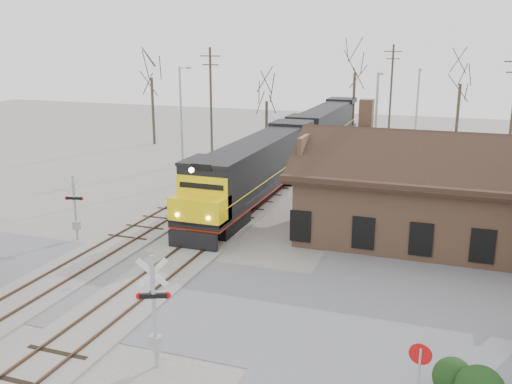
% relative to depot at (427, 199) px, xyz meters
% --- Properties ---
extents(ground, '(140.00, 140.00, 0.00)m').
position_rel_depot_xyz_m(ground, '(-11.99, -12.00, -2.41)').
color(ground, '#9E998F').
rests_on(ground, ground).
extents(road, '(60.00, 9.00, 0.03)m').
position_rel_depot_xyz_m(road, '(-11.99, -12.00, -2.39)').
color(road, slate).
rests_on(road, ground).
extents(track_main, '(3.40, 90.00, 0.24)m').
position_rel_depot_xyz_m(track_main, '(-11.99, 3.00, -2.34)').
color(track_main, '#9E998F').
rests_on(track_main, ground).
extents(track_siding, '(3.40, 90.00, 0.24)m').
position_rel_depot_xyz_m(track_siding, '(-16.49, 3.00, -2.34)').
color(track_siding, '#9E998F').
rests_on(track_siding, ground).
extents(depot, '(15.20, 9.31, 7.90)m').
position_rel_depot_xyz_m(depot, '(0.00, 0.00, 0.00)').
color(depot, '#93694C').
rests_on(depot, ground).
extents(locomotive_lead, '(3.15, 21.06, 4.68)m').
position_rel_depot_xyz_m(locomotive_lead, '(-11.99, 3.42, 0.05)').
color(locomotive_lead, black).
rests_on(locomotive_lead, ground).
extents(locomotive_trailing, '(3.15, 21.06, 4.43)m').
position_rel_depot_xyz_m(locomotive_trailing, '(-11.99, 24.76, 0.05)').
color(locomotive_trailing, black).
rests_on(locomotive_trailing, ground).
extents(crossbuck_near, '(1.15, 0.55, 4.25)m').
position_rel_depot_xyz_m(crossbuck_near, '(-8.12, -17.42, -0.42)').
color(crossbuck_near, '#A5A8AD').
rests_on(crossbuck_near, ground).
extents(crossbuck_far, '(1.10, 0.35, 3.89)m').
position_rel_depot_xyz_m(crossbuck_far, '(-19.17, -7.07, -0.57)').
color(crossbuck_far, '#A5A8AD').
rests_on(crossbuck_far, ground).
extents(do_not_enter_sign, '(0.72, 0.12, 2.41)m').
position_rel_depot_xyz_m(do_not_enter_sign, '(0.85, -17.00, -0.75)').
color(do_not_enter_sign, '#A5A8AD').
rests_on(do_not_enter_sign, ground).
extents(hedge_a, '(1.32, 1.32, 1.32)m').
position_rel_depot_xyz_m(hedge_a, '(1.87, -15.66, -1.75)').
color(hedge_a, black).
rests_on(hedge_a, ground).
extents(streetlight_a, '(0.25, 2.04, 9.38)m').
position_rel_depot_xyz_m(streetlight_a, '(-19.38, 7.22, 2.82)').
color(streetlight_a, '#A5A8AD').
rests_on(streetlight_a, ground).
extents(streetlight_b, '(0.25, 2.04, 9.19)m').
position_rel_depot_xyz_m(streetlight_b, '(-4.19, 7.51, 2.73)').
color(streetlight_b, '#A5A8AD').
rests_on(streetlight_b, ground).
extents(streetlight_c, '(0.25, 2.04, 8.85)m').
position_rel_depot_xyz_m(streetlight_c, '(-2.43, 21.78, 2.55)').
color(streetlight_c, '#A5A8AD').
rests_on(streetlight_c, ground).
extents(utility_pole_a, '(2.00, 0.24, 10.73)m').
position_rel_depot_xyz_m(utility_pole_a, '(-20.95, 16.41, 3.19)').
color(utility_pole_a, '#382D23').
rests_on(utility_pole_a, ground).
extents(utility_pole_b, '(2.00, 0.24, 10.90)m').
position_rel_depot_xyz_m(utility_pole_b, '(-6.31, 34.32, 3.28)').
color(utility_pole_b, '#382D23').
rests_on(utility_pole_b, ground).
extents(utility_pole_c, '(2.00, 0.24, 10.56)m').
position_rel_depot_xyz_m(utility_pole_c, '(5.23, 15.16, 3.10)').
color(utility_pole_c, '#382D23').
rests_on(utility_pole_c, ground).
extents(tree_a, '(4.91, 4.91, 12.03)m').
position_rel_depot_xyz_m(tree_a, '(-30.88, 22.76, 6.17)').
color(tree_a, '#382D23').
rests_on(tree_a, ground).
extents(tree_b, '(3.41, 3.41, 8.34)m').
position_rel_depot_xyz_m(tree_b, '(-17.99, 24.15, 3.52)').
color(tree_b, '#382D23').
rests_on(tree_b, ground).
extents(tree_c, '(5.11, 5.11, 12.52)m').
position_rel_depot_xyz_m(tree_c, '(-10.68, 34.96, 6.52)').
color(tree_c, '#382D23').
rests_on(tree_c, ground).
extents(tree_d, '(4.61, 4.61, 11.30)m').
position_rel_depot_xyz_m(tree_d, '(1.16, 31.09, 5.64)').
color(tree_d, '#382D23').
rests_on(tree_d, ground).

